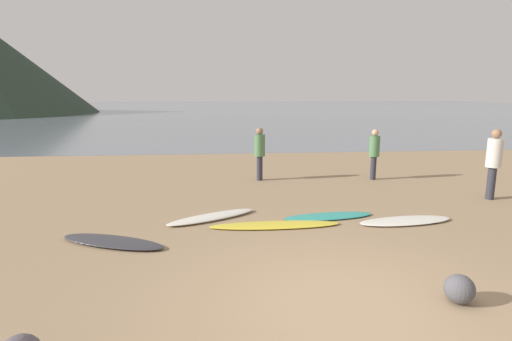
{
  "coord_description": "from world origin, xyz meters",
  "views": [
    {
      "loc": [
        -1.54,
        -4.51,
        2.68
      ],
      "look_at": [
        -0.54,
        6.09,
        0.6
      ],
      "focal_mm": 28.22,
      "sensor_mm": 36.0,
      "label": 1
    }
  ],
  "objects_px": {
    "person_0": "(260,149)",
    "person_2": "(494,158)",
    "surfboard_3": "(328,216)",
    "beach_rock_near": "(460,289)",
    "surfboard_1": "(212,217)",
    "surfboard_0": "(112,242)",
    "person_1": "(374,150)",
    "surfboard_2": "(275,225)",
    "surfboard_4": "(405,221)"
  },
  "relations": [
    {
      "from": "surfboard_0",
      "to": "surfboard_4",
      "type": "relative_size",
      "value": 1.0
    },
    {
      "from": "person_0",
      "to": "surfboard_3",
      "type": "bearing_deg",
      "value": -175.85
    },
    {
      "from": "surfboard_1",
      "to": "beach_rock_near",
      "type": "bearing_deg",
      "value": -77.85
    },
    {
      "from": "person_2",
      "to": "beach_rock_near",
      "type": "distance_m",
      "value": 6.2
    },
    {
      "from": "surfboard_1",
      "to": "person_2",
      "type": "bearing_deg",
      "value": -19.99
    },
    {
      "from": "surfboard_4",
      "to": "beach_rock_near",
      "type": "height_order",
      "value": "beach_rock_near"
    },
    {
      "from": "person_0",
      "to": "person_1",
      "type": "distance_m",
      "value": 3.54
    },
    {
      "from": "person_0",
      "to": "person_1",
      "type": "height_order",
      "value": "person_0"
    },
    {
      "from": "surfboard_4",
      "to": "surfboard_2",
      "type": "bearing_deg",
      "value": 173.43
    },
    {
      "from": "surfboard_1",
      "to": "surfboard_4",
      "type": "height_order",
      "value": "surfboard_1"
    },
    {
      "from": "surfboard_4",
      "to": "person_0",
      "type": "relative_size",
      "value": 1.27
    },
    {
      "from": "surfboard_1",
      "to": "surfboard_2",
      "type": "xyz_separation_m",
      "value": [
        1.28,
        -0.61,
        -0.02
      ]
    },
    {
      "from": "surfboard_1",
      "to": "person_0",
      "type": "relative_size",
      "value": 1.27
    },
    {
      "from": "surfboard_2",
      "to": "beach_rock_near",
      "type": "relative_size",
      "value": 6.99
    },
    {
      "from": "person_2",
      "to": "beach_rock_near",
      "type": "height_order",
      "value": "person_2"
    },
    {
      "from": "person_1",
      "to": "person_0",
      "type": "bearing_deg",
      "value": 48.08
    },
    {
      "from": "surfboard_0",
      "to": "person_1",
      "type": "xyz_separation_m",
      "value": [
        6.71,
        4.83,
        0.88
      ]
    },
    {
      "from": "surfboard_1",
      "to": "surfboard_0",
      "type": "bearing_deg",
      "value": -171.69
    },
    {
      "from": "surfboard_0",
      "to": "surfboard_3",
      "type": "xyz_separation_m",
      "value": [
        4.28,
        1.16,
        -0.02
      ]
    },
    {
      "from": "person_2",
      "to": "surfboard_4",
      "type": "bearing_deg",
      "value": 101.47
    },
    {
      "from": "surfboard_1",
      "to": "person_1",
      "type": "height_order",
      "value": "person_1"
    },
    {
      "from": "person_1",
      "to": "person_2",
      "type": "height_order",
      "value": "person_2"
    },
    {
      "from": "person_0",
      "to": "person_1",
      "type": "bearing_deg",
      "value": -105.29
    },
    {
      "from": "surfboard_2",
      "to": "person_1",
      "type": "relative_size",
      "value": 1.7
    },
    {
      "from": "surfboard_2",
      "to": "person_1",
      "type": "distance_m",
      "value": 5.61
    },
    {
      "from": "surfboard_1",
      "to": "person_2",
      "type": "xyz_separation_m",
      "value": [
        7.03,
        0.99,
        1.01
      ]
    },
    {
      "from": "surfboard_0",
      "to": "person_1",
      "type": "height_order",
      "value": "person_1"
    },
    {
      "from": "surfboard_0",
      "to": "person_1",
      "type": "bearing_deg",
      "value": 58.6
    },
    {
      "from": "person_0",
      "to": "person_2",
      "type": "xyz_separation_m",
      "value": [
        5.61,
        -2.78,
        0.1
      ]
    },
    {
      "from": "surfboard_1",
      "to": "person_1",
      "type": "bearing_deg",
      "value": 7.57
    },
    {
      "from": "person_2",
      "to": "person_1",
      "type": "bearing_deg",
      "value": 22.51
    },
    {
      "from": "surfboard_3",
      "to": "person_2",
      "type": "xyz_separation_m",
      "value": [
        4.51,
        1.12,
        1.02
      ]
    },
    {
      "from": "surfboard_4",
      "to": "person_1",
      "type": "bearing_deg",
      "value": 71.17
    },
    {
      "from": "surfboard_2",
      "to": "person_2",
      "type": "xyz_separation_m",
      "value": [
        5.75,
        1.6,
        1.02
      ]
    },
    {
      "from": "person_2",
      "to": "person_0",
      "type": "bearing_deg",
      "value": 46.95
    },
    {
      "from": "surfboard_1",
      "to": "person_0",
      "type": "xyz_separation_m",
      "value": [
        1.42,
        3.76,
        0.91
      ]
    },
    {
      "from": "surfboard_3",
      "to": "person_2",
      "type": "distance_m",
      "value": 4.76
    },
    {
      "from": "surfboard_1",
      "to": "person_1",
      "type": "xyz_separation_m",
      "value": [
        4.95,
        3.54,
        0.88
      ]
    },
    {
      "from": "surfboard_1",
      "to": "surfboard_4",
      "type": "distance_m",
      "value": 4.09
    },
    {
      "from": "surfboard_2",
      "to": "surfboard_3",
      "type": "bearing_deg",
      "value": 20.98
    },
    {
      "from": "person_2",
      "to": "surfboard_1",
      "type": "bearing_deg",
      "value": 81.26
    },
    {
      "from": "beach_rock_near",
      "to": "surfboard_0",
      "type": "bearing_deg",
      "value": 153.07
    },
    {
      "from": "surfboard_1",
      "to": "person_0",
      "type": "bearing_deg",
      "value": 41.34
    },
    {
      "from": "surfboard_3",
      "to": "person_2",
      "type": "bearing_deg",
      "value": 7.36
    },
    {
      "from": "surfboard_3",
      "to": "beach_rock_near",
      "type": "distance_m",
      "value": 3.76
    },
    {
      "from": "surfboard_2",
      "to": "person_1",
      "type": "bearing_deg",
      "value": 48.42
    },
    {
      "from": "surfboard_1",
      "to": "surfboard_3",
      "type": "distance_m",
      "value": 2.52
    },
    {
      "from": "person_0",
      "to": "beach_rock_near",
      "type": "xyz_separation_m",
      "value": [
        1.8,
        -7.59,
        -0.77
      ]
    },
    {
      "from": "beach_rock_near",
      "to": "surfboard_2",
      "type": "bearing_deg",
      "value": 121.14
    },
    {
      "from": "surfboard_0",
      "to": "beach_rock_near",
      "type": "height_order",
      "value": "beach_rock_near"
    }
  ]
}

